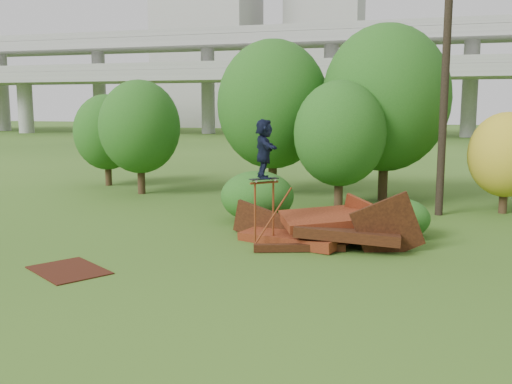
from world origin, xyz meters
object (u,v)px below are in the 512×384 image
(skater, at_px, (264,149))
(flat_plate, at_px, (69,270))
(scrap_pile, at_px, (324,230))
(utility_pole, at_px, (446,61))

(skater, relative_size, flat_plate, 0.84)
(scrap_pile, xyz_separation_m, flat_plate, (-5.47, -4.54, -0.39))
(flat_plate, relative_size, utility_pole, 0.18)
(utility_pole, bearing_deg, skater, -127.31)
(skater, height_order, flat_plate, skater)
(scrap_pile, relative_size, utility_pole, 0.54)
(scrap_pile, height_order, skater, skater)
(scrap_pile, relative_size, flat_plate, 2.99)
(skater, distance_m, utility_pole, 8.53)
(scrap_pile, bearing_deg, skater, -151.78)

